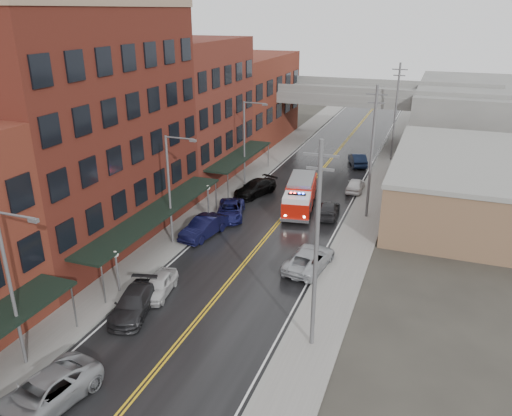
% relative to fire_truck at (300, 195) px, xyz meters
% --- Properties ---
extents(road, '(11.00, 160.00, 0.02)m').
position_rel_fire_truck_xyz_m(road, '(-0.93, -4.70, -1.54)').
color(road, black).
rests_on(road, ground).
extents(sidewalk_left, '(3.00, 160.00, 0.15)m').
position_rel_fire_truck_xyz_m(sidewalk_left, '(-8.23, -4.70, -1.47)').
color(sidewalk_left, slate).
rests_on(sidewalk_left, ground).
extents(sidewalk_right, '(3.00, 160.00, 0.15)m').
position_rel_fire_truck_xyz_m(sidewalk_right, '(6.37, -4.70, -1.47)').
color(sidewalk_right, slate).
rests_on(sidewalk_right, ground).
extents(curb_left, '(0.30, 160.00, 0.15)m').
position_rel_fire_truck_xyz_m(curb_left, '(-6.58, -4.70, -1.47)').
color(curb_left, gray).
rests_on(curb_left, ground).
extents(curb_right, '(0.30, 160.00, 0.15)m').
position_rel_fire_truck_xyz_m(curb_right, '(4.72, -4.70, -1.47)').
color(curb_right, gray).
rests_on(curb_right, ground).
extents(brick_building_b, '(9.00, 20.00, 18.00)m').
position_rel_fire_truck_xyz_m(brick_building_b, '(-14.23, -11.70, 7.45)').
color(brick_building_b, '#501A15').
rests_on(brick_building_b, ground).
extents(brick_building_c, '(9.00, 15.00, 15.00)m').
position_rel_fire_truck_xyz_m(brick_building_c, '(-14.23, 5.80, 5.95)').
color(brick_building_c, '#5B221B').
rests_on(brick_building_c, ground).
extents(brick_building_far, '(9.00, 20.00, 12.00)m').
position_rel_fire_truck_xyz_m(brick_building_far, '(-14.23, 23.30, 4.45)').
color(brick_building_far, brown).
rests_on(brick_building_far, ground).
extents(tan_building, '(14.00, 22.00, 5.00)m').
position_rel_fire_truck_xyz_m(tan_building, '(15.07, 5.30, 0.95)').
color(tan_building, brown).
rests_on(tan_building, ground).
extents(right_far_block, '(18.00, 30.00, 8.00)m').
position_rel_fire_truck_xyz_m(right_far_block, '(17.07, 35.30, 2.45)').
color(right_far_block, slate).
rests_on(right_far_block, ground).
extents(awning_1, '(2.60, 18.00, 3.09)m').
position_rel_fire_truck_xyz_m(awning_1, '(-8.42, -11.70, 1.44)').
color(awning_1, black).
rests_on(awning_1, ground).
extents(awning_2, '(2.60, 13.00, 3.09)m').
position_rel_fire_truck_xyz_m(awning_2, '(-8.42, 5.80, 1.44)').
color(awning_2, black).
rests_on(awning_2, ground).
extents(globe_lamp_1, '(0.44, 0.44, 3.12)m').
position_rel_fire_truck_xyz_m(globe_lamp_1, '(-7.33, -18.70, 0.76)').
color(globe_lamp_1, '#59595B').
rests_on(globe_lamp_1, ground).
extents(globe_lamp_2, '(0.44, 0.44, 3.12)m').
position_rel_fire_truck_xyz_m(globe_lamp_2, '(-7.33, -4.70, 0.76)').
color(globe_lamp_2, '#59595B').
rests_on(globe_lamp_2, ground).
extents(street_lamp_0, '(2.64, 0.22, 9.00)m').
position_rel_fire_truck_xyz_m(street_lamp_0, '(-7.48, -26.70, 3.64)').
color(street_lamp_0, '#59595B').
rests_on(street_lamp_0, ground).
extents(street_lamp_1, '(2.64, 0.22, 9.00)m').
position_rel_fire_truck_xyz_m(street_lamp_1, '(-7.48, -10.70, 3.64)').
color(street_lamp_1, '#59595B').
rests_on(street_lamp_1, ground).
extents(street_lamp_2, '(2.64, 0.22, 9.00)m').
position_rel_fire_truck_xyz_m(street_lamp_2, '(-7.48, 5.30, 3.64)').
color(street_lamp_2, '#59595B').
rests_on(street_lamp_2, ground).
extents(utility_pole_0, '(1.80, 0.24, 12.00)m').
position_rel_fire_truck_xyz_m(utility_pole_0, '(6.27, -19.70, 4.76)').
color(utility_pole_0, '#59595B').
rests_on(utility_pole_0, ground).
extents(utility_pole_1, '(1.80, 0.24, 12.00)m').
position_rel_fire_truck_xyz_m(utility_pole_1, '(6.27, 0.30, 4.76)').
color(utility_pole_1, '#59595B').
rests_on(utility_pole_1, ground).
extents(utility_pole_2, '(1.80, 0.24, 12.00)m').
position_rel_fire_truck_xyz_m(utility_pole_2, '(6.27, 20.30, 4.76)').
color(utility_pole_2, '#59595B').
rests_on(utility_pole_2, ground).
extents(overpass, '(40.00, 10.00, 7.50)m').
position_rel_fire_truck_xyz_m(overpass, '(-0.93, 27.30, 4.44)').
color(overpass, slate).
rests_on(overpass, ground).
extents(fire_truck, '(4.12, 8.14, 2.86)m').
position_rel_fire_truck_xyz_m(fire_truck, '(0.00, 0.00, 0.00)').
color(fire_truck, '#A81207').
rests_on(fire_truck, ground).
extents(parked_car_left_2, '(3.68, 6.23, 1.62)m').
position_rel_fire_truck_xyz_m(parked_car_left_2, '(-4.53, -28.90, -0.74)').
color(parked_car_left_2, gray).
rests_on(parked_car_left_2, ground).
extents(parked_car_left_3, '(3.22, 5.37, 1.46)m').
position_rel_fire_truck_xyz_m(parked_car_left_3, '(-5.02, -20.45, -0.82)').
color(parked_car_left_3, black).
rests_on(parked_car_left_3, ground).
extents(parked_car_left_4, '(2.21, 4.20, 1.36)m').
position_rel_fire_truck_xyz_m(parked_car_left_4, '(-4.71, -17.90, -0.87)').
color(parked_car_left_4, beige).
rests_on(parked_car_left_4, ground).
extents(parked_car_left_5, '(2.61, 5.28, 1.67)m').
position_rel_fire_truck_xyz_m(parked_car_left_5, '(-5.93, -8.55, -0.72)').
color(parked_car_left_5, black).
rests_on(parked_car_left_5, ground).
extents(parked_car_left_6, '(3.82, 5.61, 1.43)m').
position_rel_fire_truck_xyz_m(parked_car_left_6, '(-5.47, -3.96, -0.84)').
color(parked_car_left_6, '#131548').
rests_on(parked_car_left_6, ground).
extents(parked_car_left_7, '(3.80, 5.74, 1.54)m').
position_rel_fire_truck_xyz_m(parked_car_left_7, '(-5.40, 2.35, -0.78)').
color(parked_car_left_7, black).
rests_on(parked_car_left_7, ground).
extents(parked_car_right_0, '(3.23, 5.82, 1.54)m').
position_rel_fire_truck_xyz_m(parked_car_right_0, '(3.80, -10.90, -0.78)').
color(parked_car_right_0, '#A1A5A9').
rests_on(parked_car_right_0, ground).
extents(parked_car_right_1, '(2.39, 4.78, 1.33)m').
position_rel_fire_truck_xyz_m(parked_car_right_1, '(2.90, -0.50, -0.88)').
color(parked_car_right_1, black).
rests_on(parked_car_right_1, ground).
extents(parked_car_right_2, '(1.75, 4.17, 1.41)m').
position_rel_fire_truck_xyz_m(parked_car_right_2, '(4.07, 7.10, -0.85)').
color(parked_car_right_2, white).
rests_on(parked_car_right_2, ground).
extents(parked_car_right_3, '(3.11, 4.94, 1.54)m').
position_rel_fire_truck_xyz_m(parked_car_right_3, '(2.67, 16.60, -0.78)').
color(parked_car_right_3, black).
rests_on(parked_car_right_3, ground).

